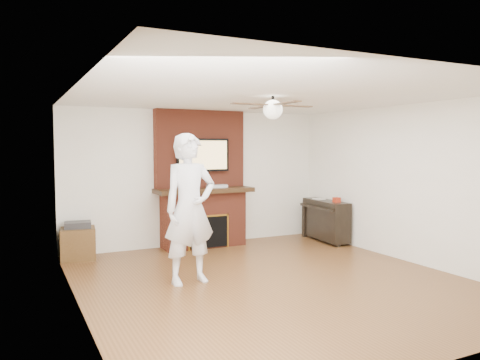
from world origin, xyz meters
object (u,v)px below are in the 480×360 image
person (190,209)px  piano (325,219)px  fireplace (202,192)px  side_table (78,242)px

person → piano: bearing=17.8°
fireplace → side_table: bearing=-178.3°
side_table → piano: piano is taller
person → side_table: size_ratio=3.26×
fireplace → piano: bearing=-15.8°
fireplace → piano: (2.31, -0.65, -0.57)m
fireplace → person: 2.36m
person → piano: size_ratio=1.62×
side_table → piano: size_ratio=0.50×
fireplace → piano: fireplace is taller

